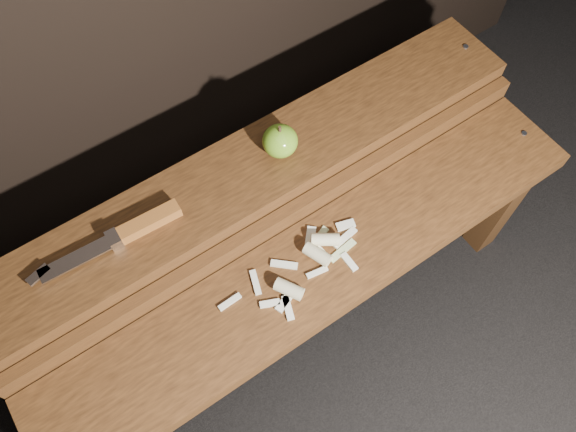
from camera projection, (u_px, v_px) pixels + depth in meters
ground at (301, 315)px, 1.48m from camera, size 60.00×60.00×0.00m
bench_front_tier at (321, 282)px, 1.15m from camera, size 1.20×0.20×0.42m
bench_rear_tier at (260, 188)px, 1.18m from camera, size 1.20×0.21×0.50m
apple at (280, 141)px, 1.10m from camera, size 0.07×0.07×0.08m
knife at (131, 231)px, 1.02m from camera, size 0.29×0.05×0.03m
apple_scraps at (310, 261)px, 1.08m from camera, size 0.32×0.14×0.03m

